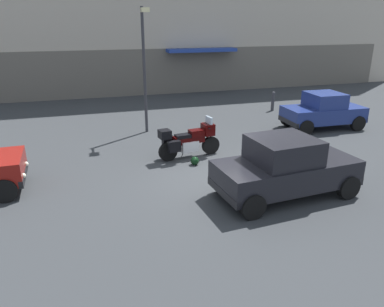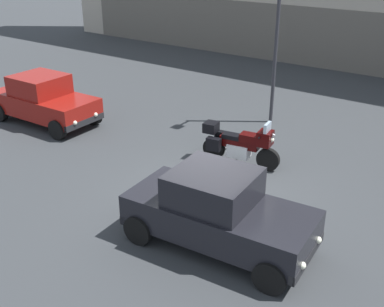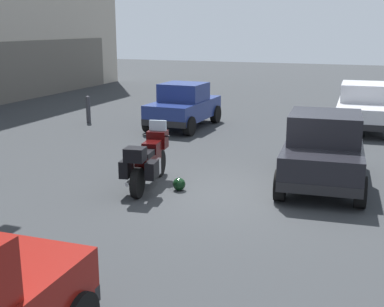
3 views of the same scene
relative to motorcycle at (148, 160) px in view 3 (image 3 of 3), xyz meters
name	(u,v)px [view 3 (image 3 of 3)]	position (x,y,z in m)	size (l,w,h in m)	color
ground_plane	(239,192)	(0.33, -1.98, -0.62)	(80.00, 80.00, 0.00)	#2D3033
motorcycle	(148,160)	(0.00, 0.00, 0.00)	(2.26, 0.90, 1.36)	black
helmet	(179,184)	(-0.01, -0.73, -0.48)	(0.28, 0.28, 0.28)	black
car_sedan_far	(365,106)	(8.81, -4.13, 0.16)	(4.63, 2.08, 1.56)	silver
car_compact_side	(184,106)	(6.62, 1.79, 0.15)	(3.51, 1.79, 1.56)	navy
car_wagon_end	(324,149)	(1.60, -3.57, 0.19)	(3.97, 2.06, 1.64)	black
bollard_curbside	(88,109)	(6.18, 5.41, -0.09)	(0.16, 0.16, 1.00)	#333338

